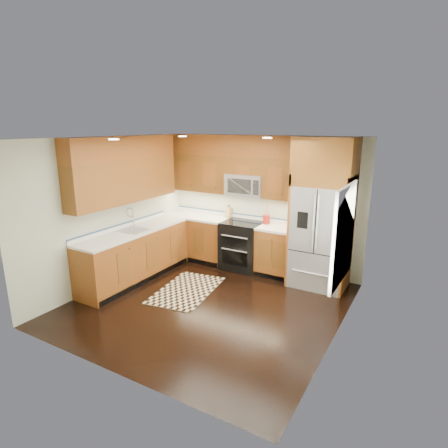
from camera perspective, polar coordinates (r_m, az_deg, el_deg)
The scene contains 16 objects.
ground at distance 6.15m, azimuth -2.44°, elevation -12.07°, with size 4.00×4.00×0.00m, color black.
wall_back at distance 7.39m, azimuth 5.77°, elevation 3.23°, with size 4.00×0.02×2.60m, color silver.
wall_left at distance 6.93m, azimuth -16.68°, elevation 1.89°, with size 0.02×4.00×2.60m, color silver.
wall_right at distance 4.94m, azimuth 17.42°, elevation -3.31°, with size 0.02×4.00×2.60m, color silver.
window at distance 5.10m, azimuth 17.77°, elevation -1.59°, with size 0.04×1.10×1.30m.
base_cabinets at distance 7.30m, azimuth -6.89°, elevation -3.86°, with size 2.85×3.00×0.90m.
countertop at distance 7.18m, azimuth -5.54°, elevation -0.24°, with size 2.86×3.01×0.04m.
upper_cabinets at distance 7.07m, azimuth -5.83°, elevation 8.64°, with size 2.85×3.00×1.15m.
range at distance 7.42m, azimuth 2.79°, elevation -3.30°, with size 0.76×0.67×0.95m.
microwave at distance 7.26m, azimuth 3.38°, elevation 5.95°, with size 0.76×0.40×0.42m.
refrigerator at distance 6.63m, azimuth 14.73°, elevation 1.48°, with size 0.98×0.75×2.60m.
sink_faucet at distance 6.97m, azimuth -13.65°, elevation -0.43°, with size 0.54×0.44×0.37m.
rug at distance 6.63m, azimuth -5.70°, elevation -9.96°, with size 0.87×1.45×0.01m, color black.
knife_block at distance 7.67m, azimuth 0.74°, elevation 1.80°, with size 0.10×0.14×0.26m.
utensil_crock at distance 7.20m, azimuth 6.48°, elevation 1.01°, with size 0.15×0.15×0.37m.
cutting_board at distance 7.16m, azimuth 10.82°, elevation -0.22°, with size 0.32×0.32×0.02m, color brown.
Camera 1 is at (2.96, -4.61, 2.79)m, focal length 30.00 mm.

